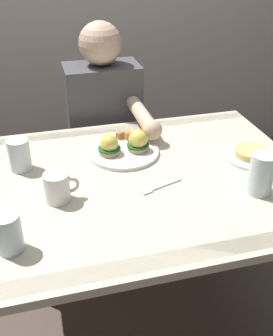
{
  "coord_description": "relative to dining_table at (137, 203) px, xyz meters",
  "views": [
    {
      "loc": [
        -0.3,
        -1.12,
        1.48
      ],
      "look_at": [
        -0.0,
        0.0,
        0.78
      ],
      "focal_mm": 42.67,
      "sensor_mm": 36.0,
      "label": 1
    }
  ],
  "objects": [
    {
      "name": "diner_person",
      "position": [
        0.0,
        0.6,
        0.02
      ],
      "size": [
        0.34,
        0.54,
        1.14
      ],
      "color": "#33333D",
      "rests_on": "ground_plane"
    },
    {
      "name": "coffee_mug",
      "position": [
        -0.27,
        -0.06,
        0.16
      ],
      "size": [
        0.11,
        0.08,
        0.09
      ],
      "color": "white",
      "rests_on": "dining_table"
    },
    {
      "name": "fork",
      "position": [
        0.05,
        -0.08,
        0.11
      ],
      "size": [
        0.15,
        0.07,
        0.0
      ],
      "color": "silver",
      "rests_on": "dining_table"
    },
    {
      "name": "water_glass_far",
      "position": [
        0.36,
        -0.18,
        0.17
      ],
      "size": [
        0.08,
        0.08,
        0.14
      ],
      "color": "silver",
      "rests_on": "dining_table"
    },
    {
      "name": "side_plate",
      "position": [
        0.44,
        0.02,
        0.12
      ],
      "size": [
        0.2,
        0.2,
        0.04
      ],
      "color": "white",
      "rests_on": "dining_table"
    },
    {
      "name": "ground_plane",
      "position": [
        0.0,
        0.0,
        -0.63
      ],
      "size": [
        6.0,
        6.0,
        0.0
      ],
      "primitive_type": "plane",
      "color": "brown"
    },
    {
      "name": "eggs_benedict_plate",
      "position": [
        -0.0,
        0.18,
        0.13
      ],
      "size": [
        0.27,
        0.27,
        0.09
      ],
      "color": "white",
      "rests_on": "dining_table"
    },
    {
      "name": "water_glass_extra",
      "position": [
        -0.42,
        -0.26,
        0.15
      ],
      "size": [
        0.07,
        0.07,
        0.11
      ],
      "color": "silver",
      "rests_on": "dining_table"
    },
    {
      "name": "water_glass_near",
      "position": [
        -0.38,
        0.16,
        0.16
      ],
      "size": [
        0.08,
        0.08,
        0.11
      ],
      "color": "silver",
      "rests_on": "dining_table"
    },
    {
      "name": "dining_table",
      "position": [
        0.0,
        0.0,
        0.0
      ],
      "size": [
        1.2,
        0.9,
        0.74
      ],
      "color": "beige",
      "rests_on": "ground_plane"
    }
  ]
}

